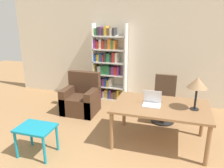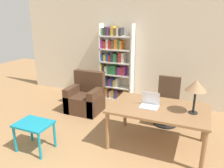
{
  "view_description": "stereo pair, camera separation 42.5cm",
  "coord_description": "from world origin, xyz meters",
  "px_view_note": "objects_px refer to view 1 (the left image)",
  "views": [
    {
      "loc": [
        0.71,
        -1.19,
        2.28
      ],
      "look_at": [
        -0.47,
        2.69,
        0.99
      ],
      "focal_mm": 35.0,
      "sensor_mm": 36.0,
      "label": 1
    },
    {
      "loc": [
        1.11,
        -1.05,
        2.28
      ],
      "look_at": [
        -0.47,
        2.69,
        0.99
      ],
      "focal_mm": 35.0,
      "sensor_mm": 36.0,
      "label": 2
    }
  ],
  "objects_px": {
    "desk": "(160,110)",
    "armchair": "(81,100)",
    "office_chair": "(164,101)",
    "table_lamp": "(198,83)",
    "bookshelf": "(107,65)",
    "laptop": "(152,102)",
    "side_table_blue": "(36,132)"
  },
  "relations": [
    {
      "from": "table_lamp",
      "to": "side_table_blue",
      "type": "relative_size",
      "value": 0.94
    },
    {
      "from": "table_lamp",
      "to": "side_table_blue",
      "type": "distance_m",
      "value": 2.79
    },
    {
      "from": "office_chair",
      "to": "armchair",
      "type": "distance_m",
      "value": 1.96
    },
    {
      "from": "laptop",
      "to": "office_chair",
      "type": "xyz_separation_m",
      "value": [
        0.17,
        0.98,
        -0.35
      ]
    },
    {
      "from": "office_chair",
      "to": "side_table_blue",
      "type": "distance_m",
      "value": 2.74
    },
    {
      "from": "table_lamp",
      "to": "side_table_blue",
      "type": "height_order",
      "value": "table_lamp"
    },
    {
      "from": "laptop",
      "to": "side_table_blue",
      "type": "xyz_separation_m",
      "value": [
        -1.78,
        -0.94,
        -0.37
      ]
    },
    {
      "from": "office_chair",
      "to": "side_table_blue",
      "type": "relative_size",
      "value": 1.7
    },
    {
      "from": "office_chair",
      "to": "side_table_blue",
      "type": "xyz_separation_m",
      "value": [
        -1.95,
        -1.93,
        -0.02
      ]
    },
    {
      "from": "desk",
      "to": "armchair",
      "type": "height_order",
      "value": "armchair"
    },
    {
      "from": "laptop",
      "to": "table_lamp",
      "type": "bearing_deg",
      "value": 1.27
    },
    {
      "from": "desk",
      "to": "office_chair",
      "type": "xyz_separation_m",
      "value": [
        0.01,
        0.96,
        -0.21
      ]
    },
    {
      "from": "office_chair",
      "to": "desk",
      "type": "bearing_deg",
      "value": -90.52
    },
    {
      "from": "armchair",
      "to": "bookshelf",
      "type": "distance_m",
      "value": 1.27
    },
    {
      "from": "desk",
      "to": "office_chair",
      "type": "bearing_deg",
      "value": 89.48
    },
    {
      "from": "office_chair",
      "to": "bookshelf",
      "type": "height_order",
      "value": "bookshelf"
    },
    {
      "from": "laptop",
      "to": "table_lamp",
      "type": "distance_m",
      "value": 0.83
    },
    {
      "from": "desk",
      "to": "office_chair",
      "type": "height_order",
      "value": "office_chair"
    },
    {
      "from": "bookshelf",
      "to": "armchair",
      "type": "bearing_deg",
      "value": -107.99
    },
    {
      "from": "laptop",
      "to": "armchair",
      "type": "xyz_separation_m",
      "value": [
        -1.78,
        0.84,
        -0.48
      ]
    },
    {
      "from": "table_lamp",
      "to": "office_chair",
      "type": "distance_m",
      "value": 1.35
    },
    {
      "from": "desk",
      "to": "bookshelf",
      "type": "distance_m",
      "value": 2.47
    },
    {
      "from": "side_table_blue",
      "to": "office_chair",
      "type": "bearing_deg",
      "value": 44.73
    },
    {
      "from": "armchair",
      "to": "bookshelf",
      "type": "height_order",
      "value": "bookshelf"
    },
    {
      "from": "desk",
      "to": "table_lamp",
      "type": "height_order",
      "value": "table_lamp"
    },
    {
      "from": "armchair",
      "to": "desk",
      "type": "bearing_deg",
      "value": -22.88
    },
    {
      "from": "laptop",
      "to": "table_lamp",
      "type": "xyz_separation_m",
      "value": [
        0.72,
        0.02,
        0.41
      ]
    },
    {
      "from": "table_lamp",
      "to": "office_chair",
      "type": "bearing_deg",
      "value": 119.74
    },
    {
      "from": "bookshelf",
      "to": "office_chair",
      "type": "bearing_deg",
      "value": -28.99
    },
    {
      "from": "desk",
      "to": "laptop",
      "type": "relative_size",
      "value": 5.3
    },
    {
      "from": "table_lamp",
      "to": "bookshelf",
      "type": "xyz_separation_m",
      "value": [
        -2.16,
        1.86,
        -0.23
      ]
    },
    {
      "from": "desk",
      "to": "bookshelf",
      "type": "relative_size",
      "value": 0.81
    }
  ]
}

